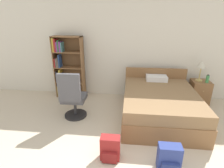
# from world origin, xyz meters

# --- Properties ---
(wall_back) EXTENTS (9.00, 0.06, 2.60)m
(wall_back) POSITION_xyz_m (0.00, 3.23, 1.30)
(wall_back) COLOR silver
(wall_back) RESTS_ON ground_plane
(bookshelf) EXTENTS (0.77, 0.31, 1.63)m
(bookshelf) POSITION_xyz_m (-1.84, 2.99, 0.84)
(bookshelf) COLOR brown
(bookshelf) RESTS_ON ground_plane
(bed) EXTENTS (1.53, 1.94, 0.86)m
(bed) POSITION_xyz_m (0.53, 2.14, 0.31)
(bed) COLOR brown
(bed) RESTS_ON ground_plane
(office_chair) EXTENTS (0.49, 0.57, 1.07)m
(office_chair) POSITION_xyz_m (-1.30, 1.84, 0.49)
(office_chair) COLOR #232326
(office_chair) RESTS_ON ground_plane
(nightstand) EXTENTS (0.43, 0.44, 0.60)m
(nightstand) POSITION_xyz_m (1.63, 2.88, 0.30)
(nightstand) COLOR brown
(nightstand) RESTS_ON ground_plane
(table_lamp) EXTENTS (0.20, 0.20, 0.50)m
(table_lamp) POSITION_xyz_m (1.57, 2.90, 0.99)
(table_lamp) COLOR tan
(table_lamp) RESTS_ON nightstand
(water_bottle) EXTENTS (0.07, 0.07, 0.20)m
(water_bottle) POSITION_xyz_m (1.71, 2.77, 0.70)
(water_bottle) COLOR #3F8C4C
(water_bottle) RESTS_ON nightstand
(backpack_blue) EXTENTS (0.32, 0.23, 0.41)m
(backpack_blue) POSITION_xyz_m (0.47, 0.64, 0.19)
(backpack_blue) COLOR navy
(backpack_blue) RESTS_ON ground_plane
(backpack_red) EXTENTS (0.30, 0.22, 0.39)m
(backpack_red) POSITION_xyz_m (-0.39, 0.76, 0.19)
(backpack_red) COLOR maroon
(backpack_red) RESTS_ON ground_plane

